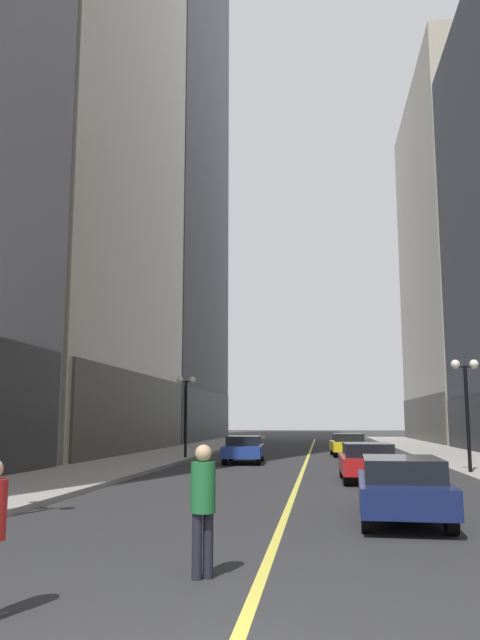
# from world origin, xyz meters

# --- Properties ---
(ground_plane) EXTENTS (200.00, 200.00, 0.00)m
(ground_plane) POSITION_xyz_m (0.00, 35.00, 0.00)
(ground_plane) COLOR #2D2D30
(sidewalk_left) EXTENTS (4.50, 78.00, 0.15)m
(sidewalk_left) POSITION_xyz_m (-8.25, 35.00, 0.07)
(sidewalk_left) COLOR #9E9991
(sidewalk_left) RESTS_ON ground
(sidewalk_right) EXTENTS (4.50, 78.00, 0.15)m
(sidewalk_right) POSITION_xyz_m (8.25, 35.00, 0.07)
(sidewalk_right) COLOR #9E9991
(sidewalk_right) RESTS_ON ground
(lane_centre_stripe) EXTENTS (0.16, 70.00, 0.01)m
(lane_centre_stripe) POSITION_xyz_m (0.00, 35.00, 0.00)
(lane_centre_stripe) COLOR #E5D64C
(lane_centre_stripe) RESTS_ON ground
(building_left_far) EXTENTS (14.55, 26.00, 78.29)m
(building_left_far) POSITION_xyz_m (-17.68, 60.00, 39.07)
(building_left_far) COLOR slate
(building_left_far) RESTS_ON ground
(car_navy) EXTENTS (1.98, 4.78, 1.32)m
(car_navy) POSITION_xyz_m (2.49, 9.04, 0.72)
(car_navy) COLOR #141E4C
(car_navy) RESTS_ON ground
(car_red) EXTENTS (1.86, 4.02, 1.32)m
(car_red) POSITION_xyz_m (2.36, 17.71, 0.72)
(car_red) COLOR #B21919
(car_red) RESTS_ON ground
(car_blue) EXTENTS (2.03, 4.52, 1.32)m
(car_blue) POSITION_xyz_m (-3.03, 27.05, 0.72)
(car_blue) COLOR navy
(car_blue) RESTS_ON ground
(car_yellow) EXTENTS (2.11, 4.34, 1.32)m
(car_yellow) POSITION_xyz_m (2.32, 33.91, 0.72)
(car_yellow) COLOR yellow
(car_yellow) RESTS_ON ground
(pedestrian_in_green_parka) EXTENTS (0.47, 0.47, 1.76)m
(pedestrian_in_green_parka) POSITION_xyz_m (-0.77, 3.60, 1.03)
(pedestrian_in_green_parka) COLOR black
(pedestrian_in_green_parka) RESTS_ON ground
(street_lamp_left_far) EXTENTS (1.06, 0.36, 4.43)m
(street_lamp_left_far) POSITION_xyz_m (-6.40, 28.99, 3.26)
(street_lamp_left_far) COLOR black
(street_lamp_left_far) RESTS_ON ground
(street_lamp_right_mid) EXTENTS (1.06, 0.36, 4.43)m
(street_lamp_right_mid) POSITION_xyz_m (6.40, 20.68, 3.26)
(street_lamp_right_mid) COLOR black
(street_lamp_right_mid) RESTS_ON ground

